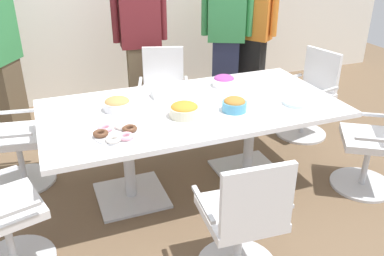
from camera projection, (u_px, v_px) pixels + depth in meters
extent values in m
cube|color=brown|center=(192.00, 184.00, 3.67)|extent=(10.00, 10.00, 0.01)
cube|color=white|center=(192.00, 108.00, 3.34)|extent=(2.40, 1.20, 0.04)
cube|color=silver|center=(132.00, 195.00, 3.48)|extent=(0.56, 0.56, 0.02)
cylinder|color=silver|center=(129.00, 159.00, 3.32)|extent=(0.09, 0.09, 0.69)
cube|color=silver|center=(247.00, 170.00, 3.84)|extent=(0.56, 0.56, 0.02)
cylinder|color=silver|center=(249.00, 136.00, 3.68)|extent=(0.09, 0.09, 0.69)
cylinder|color=silver|center=(9.00, 238.00, 2.69)|extent=(0.05, 0.05, 0.41)
cube|color=white|center=(2.00, 209.00, 2.59)|extent=(0.56, 0.56, 0.06)
cube|color=silver|center=(9.00, 214.00, 2.35)|extent=(0.36, 0.12, 0.02)
cylinder|color=silver|center=(238.00, 241.00, 2.66)|extent=(0.05, 0.05, 0.41)
cube|color=white|center=(240.00, 212.00, 2.56)|extent=(0.49, 0.49, 0.06)
cube|color=white|center=(257.00, 200.00, 2.27)|extent=(0.44, 0.07, 0.42)
cube|color=silver|center=(203.00, 204.00, 2.44)|extent=(0.06, 0.37, 0.02)
cube|color=silver|center=(277.00, 190.00, 2.57)|extent=(0.06, 0.37, 0.02)
cylinder|color=silver|center=(361.00, 184.00, 3.63)|extent=(0.75, 0.75, 0.02)
cylinder|color=silver|center=(366.00, 163.00, 3.53)|extent=(0.05, 0.05, 0.41)
cube|color=white|center=(371.00, 139.00, 3.43)|extent=(0.64, 0.64, 0.06)
cube|color=silver|center=(380.00, 140.00, 3.16)|extent=(0.33, 0.22, 0.02)
cube|color=silver|center=(369.00, 114.00, 3.59)|extent=(0.33, 0.22, 0.02)
cylinder|color=silver|center=(300.00, 133.00, 4.53)|extent=(0.65, 0.65, 0.02)
cylinder|color=silver|center=(303.00, 115.00, 4.44)|extent=(0.05, 0.05, 0.41)
cube|color=white|center=(305.00, 95.00, 4.34)|extent=(0.55, 0.55, 0.06)
cube|color=white|center=(322.00, 70.00, 4.34)|extent=(0.14, 0.43, 0.42)
cube|color=silver|center=(326.00, 91.00, 4.10)|extent=(0.37, 0.11, 0.02)
cube|color=silver|center=(289.00, 78.00, 4.46)|extent=(0.37, 0.11, 0.02)
cylinder|color=silver|center=(165.00, 131.00, 4.56)|extent=(0.68, 0.68, 0.02)
cylinder|color=silver|center=(164.00, 114.00, 4.47)|extent=(0.05, 0.05, 0.41)
cube|color=white|center=(164.00, 94.00, 4.37)|extent=(0.58, 0.58, 0.06)
cube|color=white|center=(163.00, 66.00, 4.45)|extent=(0.43, 0.17, 0.42)
cube|color=silver|center=(187.00, 83.00, 4.33)|extent=(0.14, 0.36, 0.02)
cube|color=silver|center=(140.00, 84.00, 4.30)|extent=(0.14, 0.36, 0.02)
cylinder|color=silver|center=(25.00, 180.00, 3.69)|extent=(0.62, 0.62, 0.02)
cylinder|color=silver|center=(21.00, 159.00, 3.59)|extent=(0.05, 0.05, 0.41)
cube|color=white|center=(16.00, 136.00, 3.49)|extent=(0.53, 0.53, 0.06)
cube|color=silver|center=(18.00, 111.00, 3.65)|extent=(0.37, 0.09, 0.02)
cube|color=silver|center=(7.00, 136.00, 3.22)|extent=(0.37, 0.09, 0.02)
cube|color=brown|center=(10.00, 98.00, 4.42)|extent=(0.34, 0.38, 0.80)
cylinder|color=#388C4C|center=(11.00, 22.00, 4.32)|extent=(0.11, 0.11, 0.57)
cube|color=brown|center=(143.00, 82.00, 4.82)|extent=(0.34, 0.23, 0.84)
cube|color=maroon|center=(139.00, 17.00, 4.48)|extent=(0.46, 0.26, 0.66)
cylinder|color=maroon|center=(163.00, 12.00, 4.53)|extent=(0.09, 0.09, 0.60)
cylinder|color=maroon|center=(115.00, 15.00, 4.41)|extent=(0.09, 0.09, 0.60)
cube|color=#232842|center=(225.00, 73.00, 5.15)|extent=(0.38, 0.32, 0.81)
cube|color=#388C4C|center=(227.00, 14.00, 4.83)|extent=(0.49, 0.39, 0.64)
cylinder|color=#388C4C|center=(250.00, 11.00, 4.80)|extent=(0.11, 0.11, 0.58)
cylinder|color=#388C4C|center=(205.00, 11.00, 4.83)|extent=(0.11, 0.11, 0.58)
cube|color=black|center=(250.00, 70.00, 5.23)|extent=(0.35, 0.38, 0.82)
cube|color=orange|center=(254.00, 12.00, 4.91)|extent=(0.44, 0.48, 0.65)
cylinder|color=orange|center=(275.00, 11.00, 4.77)|extent=(0.11, 0.11, 0.58)
cylinder|color=orange|center=(234.00, 7.00, 5.02)|extent=(0.11, 0.11, 0.58)
cylinder|color=white|center=(117.00, 106.00, 3.25)|extent=(0.22, 0.22, 0.07)
ellipsoid|color=tan|center=(117.00, 101.00, 3.23)|extent=(0.19, 0.19, 0.06)
cylinder|color=white|center=(224.00, 82.00, 3.73)|extent=(0.21, 0.21, 0.07)
ellipsoid|color=#9E3D8E|center=(224.00, 79.00, 3.72)|extent=(0.18, 0.18, 0.06)
cylinder|color=beige|center=(184.00, 112.00, 3.14)|extent=(0.23, 0.23, 0.08)
ellipsoid|color=orange|center=(184.00, 107.00, 3.12)|extent=(0.21, 0.21, 0.07)
cylinder|color=#4C9EC6|center=(234.00, 106.00, 3.23)|extent=(0.19, 0.19, 0.08)
ellipsoid|color=#AD702D|center=(235.00, 102.00, 3.21)|extent=(0.17, 0.17, 0.07)
cylinder|color=white|center=(116.00, 135.00, 2.86)|extent=(0.30, 0.30, 0.01)
torus|color=brown|center=(130.00, 129.00, 2.90)|extent=(0.11, 0.11, 0.03)
torus|color=white|center=(122.00, 126.00, 2.94)|extent=(0.11, 0.11, 0.03)
torus|color=pink|center=(105.00, 128.00, 2.90)|extent=(0.11, 0.11, 0.03)
torus|color=brown|center=(101.00, 134.00, 2.83)|extent=(0.11, 0.11, 0.03)
torus|color=white|center=(113.00, 139.00, 2.76)|extent=(0.11, 0.11, 0.03)
torus|color=pink|center=(126.00, 136.00, 2.79)|extent=(0.11, 0.11, 0.03)
cylinder|color=white|center=(296.00, 104.00, 3.36)|extent=(0.23, 0.23, 0.01)
cylinder|color=silver|center=(297.00, 103.00, 3.36)|extent=(0.23, 0.23, 0.01)
cylinder|color=white|center=(297.00, 102.00, 3.36)|extent=(0.23, 0.23, 0.01)
cylinder|color=silver|center=(297.00, 102.00, 3.36)|extent=(0.23, 0.23, 0.01)
cylinder|color=white|center=(297.00, 101.00, 3.35)|extent=(0.23, 0.23, 0.01)
cube|color=white|center=(160.00, 94.00, 3.50)|extent=(0.14, 0.14, 0.06)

